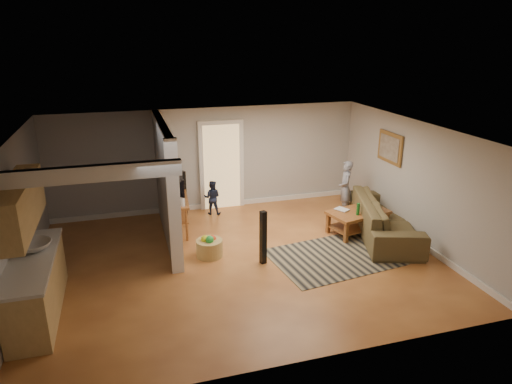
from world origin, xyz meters
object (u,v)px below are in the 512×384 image
speaker_right (183,195)px  toddler (213,214)px  tv_console (178,202)px  child (344,215)px  toy_basket (209,247)px  speaker_left (263,238)px  sofa (383,234)px  coffee_table (358,215)px

speaker_right → toddler: speaker_right is taller
tv_console → child: tv_console is taller
child → toy_basket: bearing=-51.0°
speaker_left → speaker_right: 2.91m
speaker_right → child: speaker_right is taller
toy_basket → toddler: size_ratio=0.62×
sofa → tv_console: (-4.24, 1.42, 0.69)m
tv_console → child: size_ratio=0.93×
tv_console → toddler: bearing=46.6°
tv_console → toddler: size_ratio=1.48×
coffee_table → child: 1.10m
speaker_left → toy_basket: size_ratio=2.03×
toddler → child: bearing=-177.7°
speaker_left → toy_basket: speaker_left is taller
sofa → child: 1.33m
coffee_table → toddler: 3.48m
sofa → child: child is taller
coffee_table → sofa: bearing=-30.1°
toddler → toy_basket: bearing=96.9°
speaker_right → toddler: size_ratio=1.37×
speaker_right → toy_basket: bearing=-105.8°
tv_console → toy_basket: tv_console is taller
speaker_right → toddler: 0.90m
sofa → coffee_table: coffee_table is taller
speaker_right → toddler: (0.69, 0.06, -0.57)m
speaker_left → toddler: 2.83m
tv_console → toy_basket: 1.51m
tv_console → toddler: tv_console is taller
sofa → toddler: size_ratio=3.24×
sofa → toddler: bearing=74.0°
coffee_table → toy_basket: (-3.34, -0.22, -0.20)m
sofa → toddler: toddler is taller
tv_console → speaker_right: speaker_right is taller
sofa → toddler: (-3.33, 2.24, 0.00)m
toddler → sofa: bearing=165.6°
toy_basket → child: bearing=19.4°
tv_console → coffee_table: bearing=-12.4°
sofa → coffee_table: 0.68m
sofa → tv_console: size_ratio=2.19×
sofa → tv_console: 4.52m
sofa → coffee_table: (-0.48, 0.28, 0.39)m
tv_console → sofa: bearing=-14.1°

